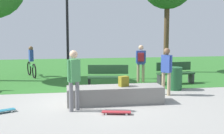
{
  "coord_description": "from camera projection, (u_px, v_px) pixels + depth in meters",
  "views": [
    {
      "loc": [
        -0.99,
        -9.54,
        2.33
      ],
      "look_at": [
        0.6,
        0.1,
        1.08
      ],
      "focal_mm": 47.84,
      "sensor_mm": 36.0,
      "label": 1
    }
  ],
  "objects": [
    {
      "name": "park_bench_far_left",
      "position": [
        108.0,
        76.0,
        11.73
      ],
      "size": [
        1.65,
        0.7,
        0.91
      ],
      "color": "#1E4223",
      "rests_on": "ground_plane"
    },
    {
      "name": "grass_lawn",
      "position": [
        81.0,
        69.0,
        17.32
      ],
      "size": [
        26.6,
        12.62,
        0.01
      ],
      "primitive_type": "cube",
      "color": "#2D6B28",
      "rests_on": "ground_plane"
    },
    {
      "name": "skateboard_spare",
      "position": [
        0.0,
        111.0,
        8.28
      ],
      "size": [
        0.81,
        0.53,
        0.08
      ],
      "color": "teal",
      "rests_on": "ground_plane"
    },
    {
      "name": "concrete_ledge",
      "position": [
        115.0,
        95.0,
        9.41
      ],
      "size": [
        3.0,
        0.85,
        0.53
      ],
      "primitive_type": "cube",
      "color": "gray",
      "rests_on": "ground_plane"
    },
    {
      "name": "skater_watching",
      "position": [
        166.0,
        68.0,
        10.45
      ],
      "size": [
        0.36,
        0.37,
        1.67
      ],
      "color": "tan",
      "rests_on": "ground_plane"
    },
    {
      "name": "cyclist_on_bicycle",
      "position": [
        31.0,
        64.0,
        14.63
      ],
      "size": [
        0.62,
        1.75,
        1.52
      ],
      "color": "black",
      "rests_on": "ground_plane"
    },
    {
      "name": "lamp_post",
      "position": [
        67.0,
        22.0,
        13.78
      ],
      "size": [
        0.28,
        0.28,
        4.34
      ],
      "color": "black",
      "rests_on": "ground_plane"
    },
    {
      "name": "ground_plane",
      "position": [
        95.0,
        100.0,
        9.8
      ],
      "size": [
        28.0,
        28.0,
        0.0
      ],
      "primitive_type": "plane",
      "color": "gray"
    },
    {
      "name": "trash_bin",
      "position": [
        174.0,
        78.0,
        11.48
      ],
      "size": [
        0.59,
        0.59,
        0.87
      ],
      "primitive_type": "cylinder",
      "color": "#1E592D",
      "rests_on": "ground_plane"
    },
    {
      "name": "pedestrian_with_backpack",
      "position": [
        141.0,
        60.0,
        12.96
      ],
      "size": [
        0.42,
        0.4,
        1.64
      ],
      "color": "tan",
      "rests_on": "ground_plane"
    },
    {
      "name": "backpack_on_ledge",
      "position": [
        124.0,
        81.0,
        9.38
      ],
      "size": [
        0.33,
        0.28,
        0.32
      ],
      "primitive_type": "cube",
      "rotation": [
        0.0,
        0.0,
        3.49
      ],
      "color": "olive",
      "rests_on": "concrete_ledge"
    },
    {
      "name": "skater_performing_trick",
      "position": [
        74.0,
        76.0,
        8.42
      ],
      "size": [
        0.38,
        0.35,
        1.74
      ],
      "color": "slate",
      "rests_on": "ground_plane"
    },
    {
      "name": "skateboard_by_ledge",
      "position": [
        116.0,
        112.0,
        8.18
      ],
      "size": [
        0.82,
        0.37,
        0.08
      ],
      "color": "#A5262D",
      "rests_on": "ground_plane"
    },
    {
      "name": "park_bench_center_lawn",
      "position": [
        175.0,
        72.0,
        12.74
      ],
      "size": [
        1.64,
        0.62,
        0.91
      ],
      "color": "#1E4223",
      "rests_on": "ground_plane"
    }
  ]
}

